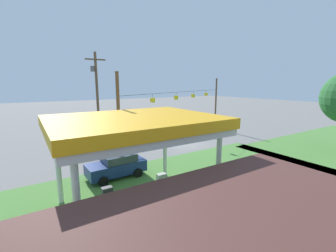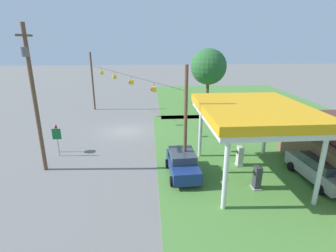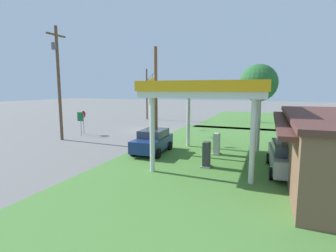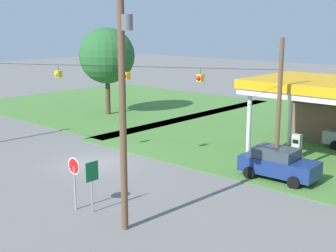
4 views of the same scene
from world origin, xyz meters
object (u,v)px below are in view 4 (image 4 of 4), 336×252
fuel_pump_near (297,147)px  tree_west_verge (107,56)px  stop_sign_roadside (74,172)px  car_at_pumps_front (278,163)px  gas_station_canopy (326,88)px  utility_pole_main (123,94)px  route_sign (92,176)px

fuel_pump_near → tree_west_verge: 21.01m
fuel_pump_near → stop_sign_roadside: bearing=-104.1°
car_at_pumps_front → stop_sign_roadside: size_ratio=1.72×
gas_station_canopy → utility_pole_main: (-2.06, -14.62, 1.08)m
gas_station_canopy → fuel_pump_near: 4.25m
gas_station_canopy → utility_pole_main: bearing=-98.0°
tree_west_verge → gas_station_canopy: bearing=-5.0°
gas_station_canopy → fuel_pump_near: size_ratio=5.44×
fuel_pump_near → utility_pole_main: (-0.40, -14.62, 4.99)m
utility_pole_main → car_at_pumps_front: bearing=81.2°
stop_sign_roadside → route_sign: (0.86, 0.33, -0.10)m
tree_west_verge → stop_sign_roadside: bearing=-44.9°
stop_sign_roadside → tree_west_verge: size_ratio=0.31×
fuel_pump_near → tree_west_verge: tree_west_verge is taller
gas_station_canopy → car_at_pumps_front: (-0.50, -4.55, -3.75)m
car_at_pumps_front → tree_west_verge: 22.94m
stop_sign_roadside → utility_pole_main: utility_pole_main is taller
stop_sign_roadside → gas_station_canopy: bearing=-110.0°
gas_station_canopy → stop_sign_roadside: 15.90m
car_at_pumps_front → utility_pole_main: bearing=-101.3°
gas_station_canopy → fuel_pump_near: gas_station_canopy is taller
route_sign → utility_pole_main: bearing=-5.8°
stop_sign_roadside → tree_west_verge: bearing=-44.9°
route_sign → fuel_pump_near: bearing=78.8°
gas_station_canopy → tree_west_verge: tree_west_verge is taller
utility_pole_main → tree_west_verge: 25.92m
stop_sign_roadside → route_sign: size_ratio=1.04×
gas_station_canopy → tree_west_verge: 22.12m
utility_pole_main → tree_west_verge: (-19.96, 16.53, -0.20)m
utility_pole_main → tree_west_verge: bearing=140.4°
gas_station_canopy → car_at_pumps_front: size_ratio=1.99×
fuel_pump_near → tree_west_verge: size_ratio=0.19×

